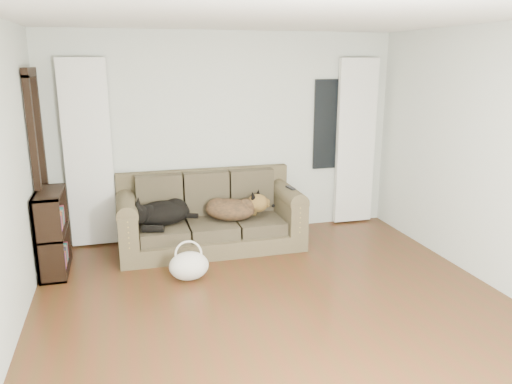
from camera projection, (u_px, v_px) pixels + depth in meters
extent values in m
plane|color=#432B14|center=(287.00, 321.00, 4.43)|extent=(5.00, 5.00, 0.00)
plane|color=white|center=(292.00, 11.00, 3.76)|extent=(5.00, 5.00, 0.00)
cube|color=#B9BFB4|center=(226.00, 136.00, 6.43)|extent=(4.50, 0.04, 2.60)
cube|color=white|center=(88.00, 155.00, 5.95)|extent=(0.55, 0.08, 2.25)
cube|color=white|center=(356.00, 142.00, 6.85)|extent=(0.55, 0.08, 2.25)
cube|color=black|center=(331.00, 124.00, 6.74)|extent=(0.50, 0.03, 1.20)
cube|color=black|center=(40.00, 172.00, 5.51)|extent=(0.07, 0.60, 2.10)
cube|color=#483C2D|center=(211.00, 212.00, 6.07)|extent=(2.19, 0.95, 0.90)
ellipsoid|color=black|center=(160.00, 214.00, 5.89)|extent=(0.74, 0.58, 0.29)
ellipsoid|color=black|center=(233.00, 208.00, 6.10)|extent=(0.77, 0.69, 0.28)
cube|color=black|center=(290.00, 188.00, 6.10)|extent=(0.08, 0.19, 0.02)
ellipsoid|color=silver|center=(189.00, 265.00, 5.23)|extent=(0.52, 0.47, 0.30)
cube|color=black|center=(52.00, 228.00, 5.35)|extent=(0.35, 0.75, 0.90)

